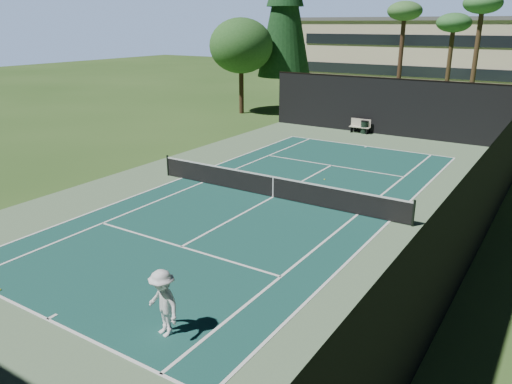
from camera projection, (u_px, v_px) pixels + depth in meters
ground at (273, 197)px, 22.93m from camera, size 160.00×160.00×0.00m
apron_slab at (273, 197)px, 22.93m from camera, size 18.00×32.00×0.01m
court_surface at (273, 197)px, 22.92m from camera, size 10.97×23.77×0.01m
court_lines at (273, 197)px, 22.92m from camera, size 11.07×23.87×0.01m
tennis_net at (273, 186)px, 22.75m from camera, size 12.90×0.10×1.10m
fence at (274, 155)px, 22.33m from camera, size 18.04×32.05×4.03m
player at (163, 303)px, 12.55m from camera, size 1.31×0.96×1.82m
tennis_ball_a at (0, 290)px, 14.91m from camera, size 0.07×0.07×0.07m
tennis_ball_b at (243, 184)px, 24.75m from camera, size 0.07×0.07×0.07m
tennis_ball_c at (325, 179)px, 25.44m from camera, size 0.07×0.07×0.07m
tennis_ball_d at (222, 161)px, 28.86m from camera, size 0.06×0.06×0.06m
park_bench at (360, 126)px, 36.23m from camera, size 1.50×0.45×1.02m
trash_bin at (364, 127)px, 36.10m from camera, size 0.56×0.56×0.95m
pine_tree at (285, 0)px, 43.54m from camera, size 4.80×4.80×15.00m
palm_a at (404, 16)px, 40.45m from camera, size 2.80×2.80×9.32m
palm_b at (454, 26)px, 40.52m from camera, size 2.80×2.80×8.42m
palm_c at (482, 9)px, 36.46m from camera, size 2.80×2.80×9.77m
decid_tree_c at (241, 46)px, 42.59m from camera, size 5.44×5.44×8.09m
campus_building at (475, 54)px, 58.23m from camera, size 40.50×12.50×8.30m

